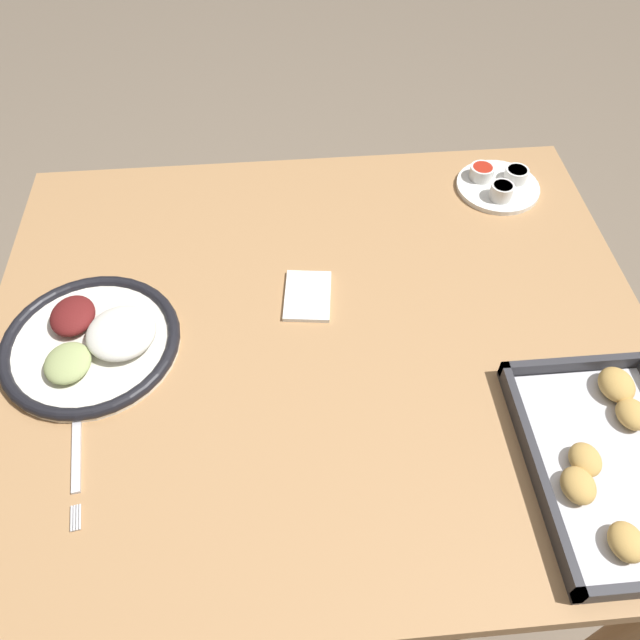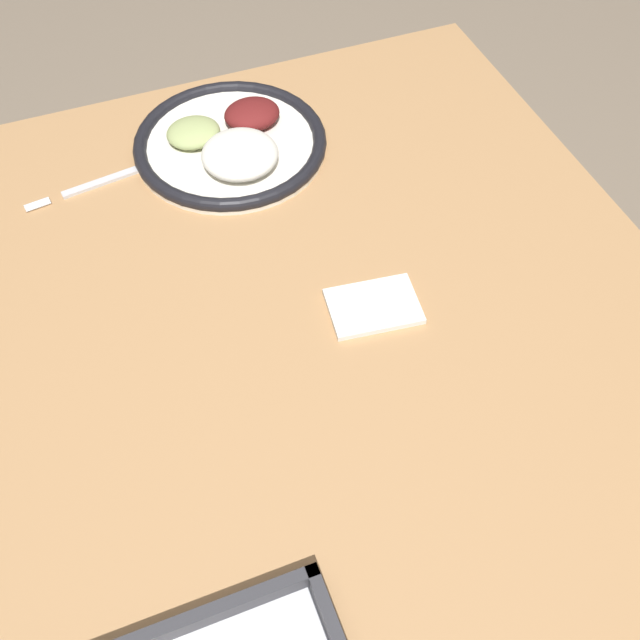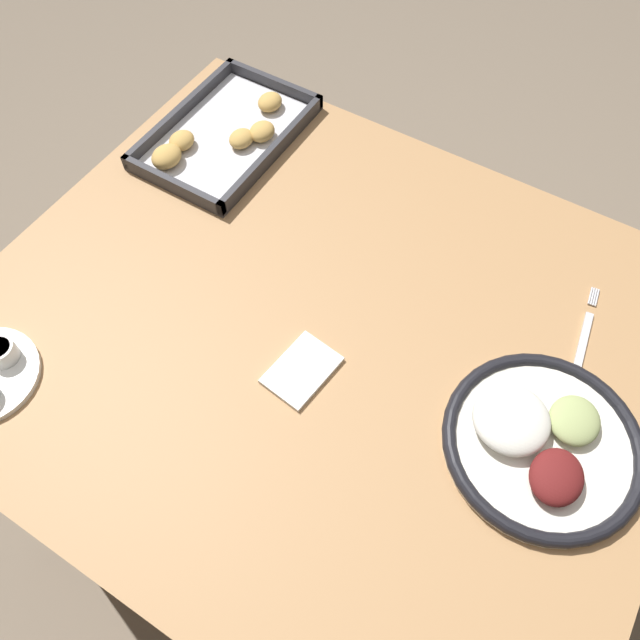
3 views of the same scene
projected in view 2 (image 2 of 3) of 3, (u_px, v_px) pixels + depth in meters
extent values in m
plane|color=#7A6B59|center=(320.00, 554.00, 1.49)|extent=(8.00, 8.00, 0.00)
cube|color=#AD7F51|center=(320.00, 342.00, 0.91)|extent=(0.93, 1.09, 0.03)
cylinder|color=#AD7F51|center=(419.00, 209.00, 1.57)|extent=(0.06, 0.06, 0.71)
cylinder|color=#AD7F51|center=(18.00, 321.00, 1.39)|extent=(0.06, 0.06, 0.71)
cylinder|color=white|center=(231.00, 145.00, 1.10)|extent=(0.28, 0.28, 0.01)
torus|color=black|center=(230.00, 142.00, 1.09)|extent=(0.28, 0.28, 0.02)
ellipsoid|color=silver|center=(243.00, 154.00, 1.05)|extent=(0.11, 0.11, 0.04)
ellipsoid|color=maroon|center=(252.00, 114.00, 1.11)|extent=(0.08, 0.07, 0.03)
ellipsoid|color=#9EAD6B|center=(193.00, 133.00, 1.09)|extent=(0.08, 0.07, 0.03)
cube|color=silver|center=(118.00, 176.00, 1.06)|extent=(0.16, 0.04, 0.00)
cylinder|color=silver|center=(36.00, 202.00, 1.03)|extent=(0.04, 0.01, 0.00)
cylinder|color=silver|center=(37.00, 204.00, 1.03)|extent=(0.04, 0.01, 0.00)
cylinder|color=silver|center=(38.00, 205.00, 1.03)|extent=(0.04, 0.01, 0.00)
cylinder|color=silver|center=(39.00, 207.00, 1.03)|extent=(0.04, 0.01, 0.00)
cube|color=#333338|center=(142.00, 640.00, 0.67)|extent=(0.34, 0.01, 0.03)
cube|color=white|center=(373.00, 306.00, 0.92)|extent=(0.12, 0.09, 0.01)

